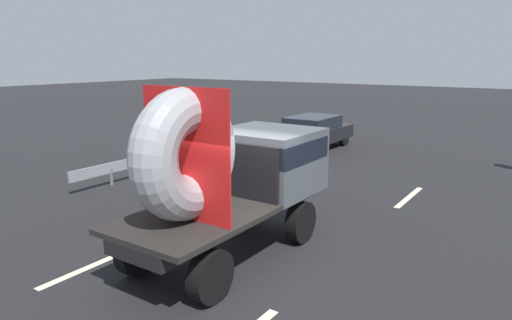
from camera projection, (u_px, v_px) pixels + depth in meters
name	position (u px, v px, depth m)	size (l,w,h in m)	color
ground_plane	(241.00, 261.00, 8.87)	(120.00, 120.00, 0.00)	black
flatbed_truck	(236.00, 170.00, 8.99)	(2.02, 4.80, 3.40)	black
distant_sedan	(313.00, 131.00, 19.70)	(1.86, 4.35, 1.42)	black
guardrail	(204.00, 146.00, 17.59)	(0.10, 11.67, 0.71)	gray
lane_dash_left_near	(105.00, 260.00, 8.89)	(2.81, 0.16, 0.01)	beige
lane_dash_left_far	(297.00, 177.00, 15.06)	(2.41, 0.16, 0.01)	beige
lane_dash_right_far	(409.00, 197.00, 12.93)	(2.30, 0.16, 0.01)	beige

